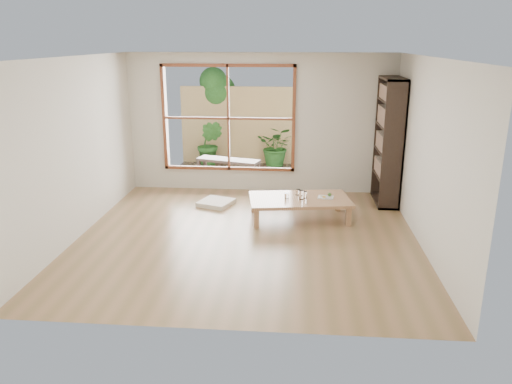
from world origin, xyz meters
TOP-DOWN VIEW (x-y plane):
  - ground at (0.00, 0.00)m, footprint 5.00×5.00m
  - low_table at (0.77, 0.87)m, footprint 1.73×1.13m
  - floor_cushion at (-0.71, 1.46)m, footprint 0.69×0.69m
  - bookshelf at (2.30, 1.90)m, footprint 0.35×0.99m
  - glass_tall at (0.79, 0.81)m, footprint 0.08×0.08m
  - glass_mid at (0.85, 0.89)m, footprint 0.07×0.07m
  - glass_short at (0.74, 1.04)m, footprint 0.08×0.08m
  - glass_small at (0.56, 0.82)m, footprint 0.07×0.07m
  - food_tray at (1.20, 0.93)m, footprint 0.27×0.21m
  - deck at (-0.60, 3.56)m, footprint 2.80×2.00m
  - garden_bench at (-0.72, 3.14)m, footprint 1.37×0.73m
  - bamboo_fence at (-0.60, 4.56)m, footprint 2.80×0.06m
  - shrub_right at (0.24, 4.32)m, footprint 0.93×0.84m
  - shrub_left at (-1.27, 4.11)m, footprint 0.66×0.57m
  - garden_tree at (-1.28, 4.86)m, footprint 1.04×0.85m

SIDE VIEW (x-z plane):
  - ground at x=0.00m, z-range 0.00..0.00m
  - deck at x=-0.60m, z-range -0.03..0.03m
  - floor_cushion at x=-0.71m, z-range 0.00..0.08m
  - low_table at x=0.77m, z-range 0.13..0.49m
  - food_tray at x=1.20m, z-range 0.33..0.41m
  - garden_bench at x=-0.72m, z-range 0.17..0.59m
  - glass_small at x=0.56m, z-range 0.35..0.44m
  - glass_short at x=0.74m, z-range 0.35..0.45m
  - glass_mid at x=0.85m, z-range 0.35..0.46m
  - glass_tall at x=0.79m, z-range 0.35..0.50m
  - shrub_right at x=0.24m, z-range 0.03..0.95m
  - shrub_left at x=-1.27m, z-range 0.02..1.09m
  - bamboo_fence at x=-0.60m, z-range 0.00..1.80m
  - bookshelf at x=2.30m, z-range 0.00..2.21m
  - garden_tree at x=-1.28m, z-range 0.52..2.74m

